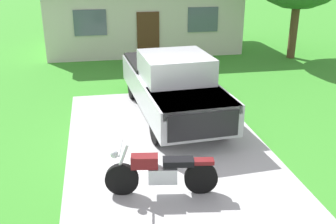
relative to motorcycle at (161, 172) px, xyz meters
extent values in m
plane|color=green|center=(0.51, 2.03, -0.47)|extent=(80.00, 80.00, 0.00)
cube|color=#B8B8B8|center=(0.51, 2.03, -0.47)|extent=(4.87, 8.40, 0.01)
cylinder|color=black|center=(-0.75, 0.12, -0.14)|extent=(0.67, 0.22, 0.66)
cylinder|color=black|center=(0.78, -0.12, -0.14)|extent=(0.67, 0.22, 0.66)
cube|color=silver|center=(0.04, -0.01, -0.05)|extent=(0.59, 0.34, 0.32)
cube|color=maroon|center=(-0.30, 0.05, 0.25)|extent=(0.55, 0.34, 0.24)
cube|color=black|center=(0.34, -0.05, 0.23)|extent=(0.64, 0.37, 0.12)
cube|color=maroon|center=(0.78, -0.12, 0.23)|extent=(0.51, 0.27, 0.08)
cylinder|color=silver|center=(-0.75, 0.12, 0.23)|extent=(0.34, 0.11, 0.77)
cylinder|color=silver|center=(-0.75, 0.12, 0.55)|extent=(0.15, 0.70, 0.04)
sphere|color=silver|center=(-0.87, 0.14, 0.41)|extent=(0.16, 0.16, 0.16)
cylinder|color=black|center=(1.96, 2.37, -0.05)|extent=(0.36, 0.86, 0.84)
cylinder|color=black|center=(0.33, 2.25, -0.05)|extent=(0.36, 0.86, 0.84)
cylinder|color=black|center=(1.72, 5.86, -0.05)|extent=(0.36, 0.86, 0.84)
cylinder|color=black|center=(0.09, 5.75, -0.05)|extent=(0.36, 0.86, 0.84)
cube|color=#B7BABF|center=(1.02, 4.11, 0.33)|extent=(2.38, 5.72, 0.80)
cube|color=#B7BABF|center=(1.15, 2.26, 0.63)|extent=(2.03, 2.03, 0.20)
cube|color=#B7BABF|center=(1.05, 3.71, 1.08)|extent=(1.93, 2.02, 0.70)
cube|color=#3F4C56|center=(1.10, 2.91, 0.98)|extent=(1.71, 0.28, 0.60)
cube|color=black|center=(0.91, 5.65, 0.58)|extent=(2.06, 2.53, 0.50)
cube|color=black|center=(1.21, 1.33, 0.33)|extent=(1.70, 0.22, 0.64)
cylinder|color=brown|center=(7.80, 10.00, 1.00)|extent=(0.36, 0.36, 2.95)
cube|color=beige|center=(1.31, 13.52, 1.03)|extent=(9.00, 5.00, 3.00)
cube|color=#4C2D19|center=(1.31, 10.99, 0.58)|extent=(1.00, 0.08, 2.10)
cube|color=#4C5966|center=(-1.21, 10.99, 1.23)|extent=(1.40, 0.06, 1.10)
cube|color=#4C5966|center=(3.83, 10.99, 1.23)|extent=(1.40, 0.06, 1.10)
camera|label=1|loc=(-1.10, -6.64, 3.93)|focal=42.33mm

